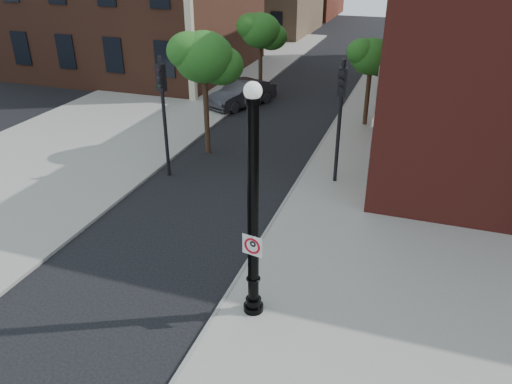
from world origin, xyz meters
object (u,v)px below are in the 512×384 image
at_px(lamppost, 253,220).
at_px(parked_car, 242,94).
at_px(traffic_signal_right, 341,103).
at_px(no_parking_sign, 252,246).
at_px(traffic_signal_left, 163,98).

relative_size(lamppost, parked_car, 1.37).
distance_m(lamppost, traffic_signal_right, 8.72).
distance_m(no_parking_sign, parked_car, 19.05).
xyz_separation_m(lamppost, traffic_signal_left, (-6.31, 7.18, 0.47)).
relative_size(lamppost, traffic_signal_left, 1.25).
bearing_deg(no_parking_sign, traffic_signal_left, 141.23).
bearing_deg(traffic_signal_left, lamppost, -38.76).
distance_m(lamppost, parked_car, 18.95).
xyz_separation_m(lamppost, traffic_signal_right, (0.52, 8.69, 0.51)).
height_order(parked_car, traffic_signal_left, traffic_signal_left).
bearing_deg(no_parking_sign, parked_car, 121.59).
relative_size(no_parking_sign, traffic_signal_left, 0.11).
bearing_deg(lamppost, parked_car, 111.27).
height_order(no_parking_sign, traffic_signal_left, traffic_signal_left).
bearing_deg(parked_car, traffic_signal_right, -25.81).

